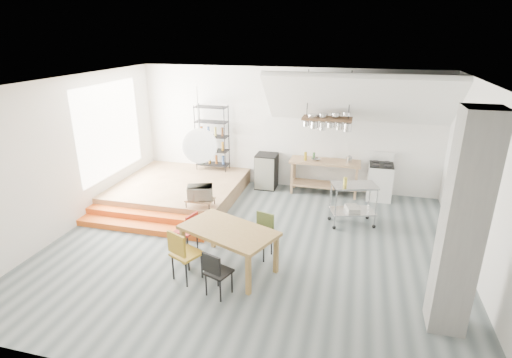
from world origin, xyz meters
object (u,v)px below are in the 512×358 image
(mini_fridge, at_px, (267,171))
(stove, at_px, (380,181))
(dining_table, at_px, (228,233))
(rolling_cart, at_px, (353,199))

(mini_fridge, bearing_deg, stove, -0.85)
(stove, relative_size, dining_table, 0.62)
(stove, xyz_separation_m, rolling_cart, (-0.62, -1.67, 0.13))
(rolling_cart, relative_size, mini_fridge, 1.12)
(rolling_cart, bearing_deg, dining_table, -149.07)
(stove, xyz_separation_m, mini_fridge, (-2.96, 0.04, -0.01))
(stove, xyz_separation_m, dining_table, (-2.71, -4.03, 0.23))
(rolling_cart, bearing_deg, stove, 51.96)
(stove, bearing_deg, rolling_cart, -110.40)
(rolling_cart, xyz_separation_m, mini_fridge, (-2.34, 1.71, -0.14))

